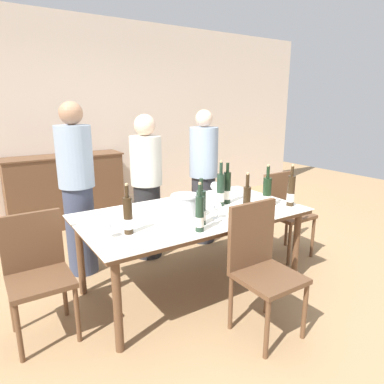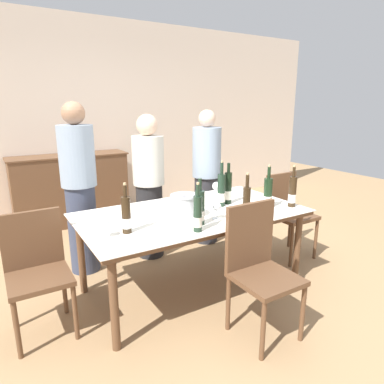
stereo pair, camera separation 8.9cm
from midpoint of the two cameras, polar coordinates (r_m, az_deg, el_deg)
The scene contains 22 objects.
ground_plane at distance 3.28m, azimuth 0.80°, elevation -15.48°, with size 12.00×12.00×0.00m, color #A37F56.
back_wall at distance 5.26m, azimuth -14.89°, elevation 11.51°, with size 8.00×0.10×2.80m.
sideboard_cabinet at distance 4.98m, azimuth -18.98°, elevation 0.38°, with size 1.53×0.46×0.97m.
dining_table at distance 3.00m, azimuth 0.85°, elevation -4.43°, with size 1.93×1.06×0.72m.
ice_bucket at distance 2.83m, azimuth -0.30°, elevation -2.21°, with size 0.24×0.24×0.19m.
wine_bottle_0 at distance 2.64m, azimuth 2.27°, elevation -2.77°, with size 0.08×0.08×0.37m.
wine_bottle_1 at distance 3.24m, azimuth 17.14°, elevation -0.06°, with size 0.07×0.07×0.38m.
wine_bottle_2 at distance 3.13m, azimuth 13.32°, elevation -0.32°, with size 0.08×0.08×0.40m.
wine_bottle_3 at distance 3.13m, azimuth 5.72°, elevation 0.23°, with size 0.07×0.07×0.42m.
wine_bottle_4 at distance 2.51m, azimuth -9.91°, elevation -3.91°, with size 0.07×0.07×0.37m.
wine_bottle_5 at distance 2.86m, azimuth 9.95°, elevation -1.70°, with size 0.06×0.06×0.37m.
wine_bottle_6 at distance 2.51m, azimuth 1.98°, elevation -3.77°, with size 0.07×0.07×0.37m.
wine_bottle_7 at distance 3.21m, azimuth 6.82°, elevation 0.52°, with size 0.07×0.07×0.39m.
wine_glass_0 at distance 3.50m, azimuth 4.82°, elevation 0.93°, with size 0.09×0.09×0.14m.
wine_glass_1 at distance 2.78m, azimuth 5.10°, elevation -2.60°, with size 0.07×0.07×0.14m.
wine_glass_2 at distance 2.47m, azimuth -13.33°, elevation -5.37°, with size 0.07×0.07×0.14m.
chair_left_end at distance 2.74m, azimuth -23.63°, elevation -11.05°, with size 0.42×0.42×0.89m.
chair_near_front at distance 2.55m, azimuth 11.97°, elevation -11.29°, with size 0.42×0.42×0.96m.
chair_right_end at distance 3.88m, azimuth 16.16°, elevation -2.65°, with size 0.42×0.42×0.90m.
person_host at distance 3.44m, azimuth -17.51°, elevation 0.33°, with size 0.33×0.33×1.66m.
person_guest_left at distance 3.65m, azimuth -6.49°, elevation 0.70°, with size 0.33×0.33×1.54m.
person_guest_right at distance 4.03m, azimuth 3.05°, elevation 2.32°, with size 0.33×0.33×1.57m.
Camera 2 is at (-1.47, -2.42, 1.65)m, focal length 32.00 mm.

